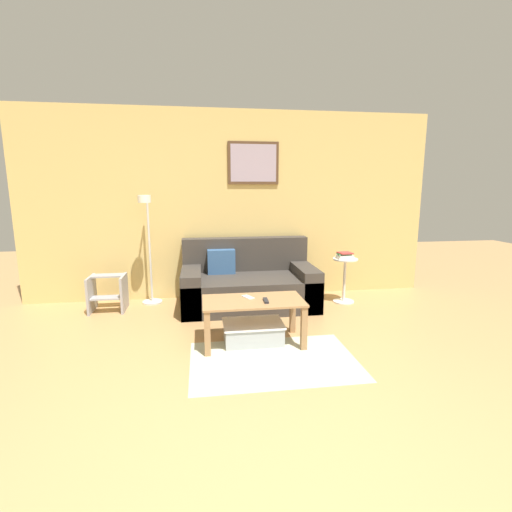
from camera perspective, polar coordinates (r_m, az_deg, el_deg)
name	(u,v)px	position (r m, az deg, el deg)	size (l,w,h in m)	color
ground_plane	(295,498)	(2.23, 5.99, -33.06)	(16.00, 16.00, 0.00)	tan
wall_back	(232,205)	(5.16, -3.70, 7.79)	(5.60, 0.09, 2.55)	#D6B76B
area_rug	(274,361)	(3.45, 2.74, -15.79)	(1.48, 0.99, 0.01)	#B2B79E
couch	(248,284)	(4.85, -1.24, -4.35)	(1.70, 0.95, 0.85)	#38332D
coffee_table	(253,308)	(3.67, -0.43, -8.06)	(0.99, 0.52, 0.45)	#997047
storage_bin	(253,332)	(3.78, -0.46, -11.62)	(0.60, 0.40, 0.20)	#9EA3A8
floor_lamp	(148,241)	(4.92, -16.29, 2.20)	(0.26, 0.45, 1.43)	silver
side_table	(345,276)	(5.10, 13.47, -3.03)	(0.33, 0.33, 0.60)	silver
book_stack	(345,256)	(5.03, 13.47, 0.04)	(0.21, 0.20, 0.08)	silver
remote_control	(266,300)	(3.59, 1.51, -6.86)	(0.04, 0.15, 0.02)	#232328
cell_phone	(248,297)	(3.72, -1.25, -6.33)	(0.07, 0.14, 0.01)	silver
step_stool	(108,292)	(5.00, -21.84, -5.17)	(0.42, 0.38, 0.45)	#99999E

